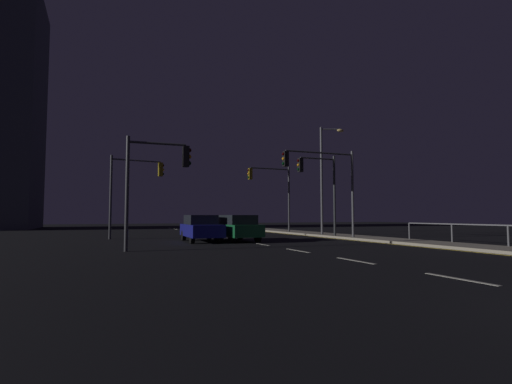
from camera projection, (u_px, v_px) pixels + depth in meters
The scene contains 12 objects.
ground_plane at pixel (258, 244), 20.61m from camera, with size 112.00×112.00×0.00m, color black.
sidewalk_right at pixel (375, 239), 23.72m from camera, with size 2.55×77.00×0.14m, color #9E937F.
lane_markings_center at pixel (236, 240), 23.83m from camera, with size 0.14×50.00×0.01m.
lane_edge_line at pixel (313, 236), 27.73m from camera, with size 0.14×53.00×0.01m.
car at pixel (237, 228), 22.64m from camera, with size 1.89×4.43×1.57m.
car_oncoming at pixel (201, 228), 22.32m from camera, with size 2.02×4.48×1.57m.
traffic_light_far_right at pixel (323, 174), 24.22m from camera, with size 5.17×0.48×5.69m.
traffic_light_near_right at pixel (134, 181), 25.38m from camera, with size 3.54×0.52×5.52m.
traffic_light_overhead_east at pixel (272, 185), 32.54m from camera, with size 3.99×0.34×5.70m.
traffic_light_far_center at pixel (156, 172), 16.69m from camera, with size 2.83×0.42×5.00m.
traffic_light_mid_right at pixel (319, 180), 26.19m from camera, with size 3.00×0.35×5.62m.
street_lamp_mid_block at pixel (325, 171), 28.71m from camera, with size 1.75×0.84×8.17m.
Camera 1 is at (-8.12, -1.59, 1.54)m, focal length 26.43 mm.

